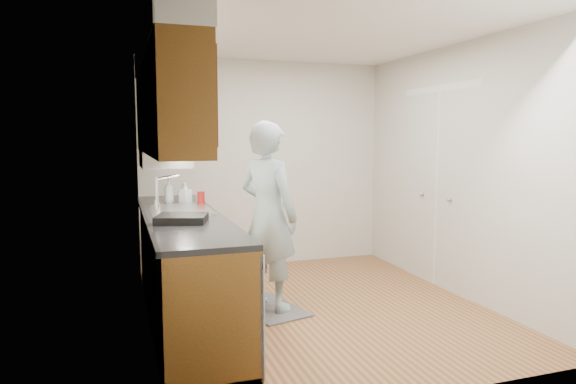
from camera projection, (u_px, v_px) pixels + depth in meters
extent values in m
plane|color=olive|center=(316.00, 307.00, 4.79)|extent=(3.50, 3.50, 0.00)
plane|color=white|center=(318.00, 33.00, 4.52)|extent=(3.50, 3.50, 0.00)
cube|color=beige|center=(146.00, 178.00, 4.18)|extent=(0.02, 3.50, 2.50)
cube|color=beige|center=(456.00, 170.00, 5.13)|extent=(0.02, 3.50, 2.50)
cube|color=beige|center=(264.00, 164.00, 6.31)|extent=(3.00, 0.02, 2.50)
cube|color=brown|center=(185.00, 271.00, 4.37)|extent=(0.60, 2.80, 0.90)
cube|color=black|center=(182.00, 216.00, 4.31)|extent=(0.63, 2.80, 0.04)
cube|color=#B2B2B7|center=(181.00, 216.00, 4.51)|extent=(0.48, 0.68, 0.14)
cube|color=#B2B2B7|center=(181.00, 210.00, 4.50)|extent=(0.52, 0.72, 0.01)
cube|color=#B2B2B7|center=(251.00, 304.00, 3.42)|extent=(0.03, 0.60, 0.80)
cube|color=brown|center=(165.00, 107.00, 4.17)|extent=(0.33, 2.80, 0.75)
cube|color=silver|center=(163.00, 41.00, 4.12)|extent=(0.35, 2.80, 0.30)
cube|color=#A5A5AA|center=(165.00, 159.00, 5.04)|extent=(0.46, 0.75, 0.16)
cube|color=silver|center=(437.00, 190.00, 5.43)|extent=(0.02, 1.22, 2.05)
cube|color=#5C5C5E|center=(269.00, 308.00, 4.75)|extent=(0.65, 0.89, 0.01)
imported|color=#8FA8AE|center=(268.00, 203.00, 4.64)|extent=(0.76, 0.82, 1.94)
imported|color=silver|center=(169.00, 191.00, 4.98)|extent=(0.10, 0.10, 0.24)
imported|color=silver|center=(185.00, 193.00, 4.96)|extent=(0.13, 0.13, 0.21)
imported|color=silver|center=(184.00, 191.00, 5.27)|extent=(0.19, 0.19, 0.18)
cylinder|color=maroon|center=(201.00, 198.00, 4.86)|extent=(0.08, 0.08, 0.13)
cylinder|color=#A5A5AA|center=(200.00, 197.00, 4.95)|extent=(0.07, 0.07, 0.13)
cube|color=black|center=(182.00, 219.00, 3.88)|extent=(0.44, 0.41, 0.06)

